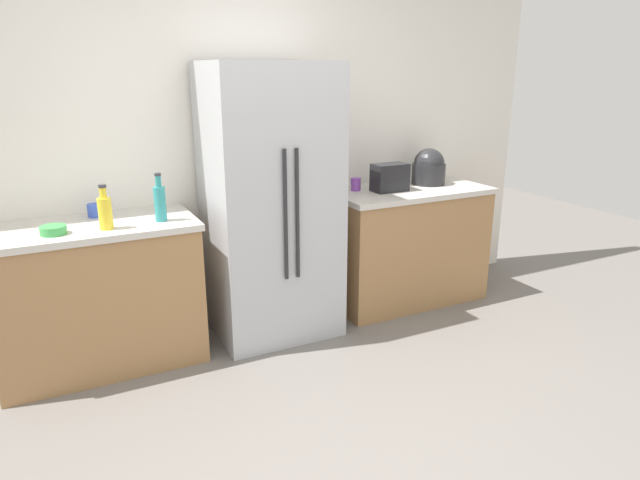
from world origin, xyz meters
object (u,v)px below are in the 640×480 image
(rice_cooker, at_px, (429,168))
(cup_a, at_px, (356,184))
(bottle_b, at_px, (105,211))
(bottle_a, at_px, (160,202))
(toaster, at_px, (390,177))
(cup_b, at_px, (95,210))
(refrigerator, at_px, (271,204))
(bowl_a, at_px, (53,230))

(rice_cooker, relative_size, cup_a, 2.98)
(bottle_b, bearing_deg, cup_a, 8.68)
(bottle_a, bearing_deg, rice_cooker, 5.11)
(toaster, distance_m, cup_b, 2.06)
(toaster, relative_size, rice_cooker, 0.93)
(bottle_a, xyz_separation_m, bottle_b, (-0.32, -0.04, -0.01))
(rice_cooker, height_order, cup_b, rice_cooker)
(rice_cooker, relative_size, bottle_b, 1.09)
(refrigerator, distance_m, toaster, 0.97)
(refrigerator, height_order, cup_b, refrigerator)
(rice_cooker, distance_m, bottle_b, 2.45)
(cup_a, bearing_deg, rice_cooker, -3.96)
(refrigerator, distance_m, rice_cooker, 1.40)
(bottle_b, xyz_separation_m, cup_b, (-0.03, 0.33, -0.06))
(bottle_b, distance_m, cup_b, 0.33)
(bottle_b, xyz_separation_m, bowl_a, (-0.28, 0.02, -0.08))
(refrigerator, height_order, bottle_b, refrigerator)
(toaster, relative_size, bowl_a, 1.86)
(toaster, height_order, bottle_b, bottle_b)
(bowl_a, bearing_deg, bottle_b, -4.40)
(bottle_b, height_order, cup_b, bottle_b)
(toaster, xyz_separation_m, cup_b, (-2.05, 0.18, -0.06))
(toaster, relative_size, bottle_a, 0.90)
(bottle_b, relative_size, cup_a, 2.74)
(cup_b, xyz_separation_m, bowl_a, (-0.25, -0.31, -0.02))
(rice_cooker, relative_size, cup_b, 3.21)
(toaster, distance_m, bottle_a, 1.71)
(refrigerator, distance_m, cup_a, 0.77)
(cup_a, distance_m, bowl_a, 2.10)
(refrigerator, bearing_deg, toaster, 1.31)
(rice_cooker, bearing_deg, bottle_b, -174.59)
(rice_cooker, distance_m, cup_a, 0.64)
(refrigerator, height_order, toaster, refrigerator)
(bottle_a, xyz_separation_m, cup_b, (-0.34, 0.29, -0.08))
(bottle_b, bearing_deg, bowl_a, 175.60)
(bottle_a, xyz_separation_m, cup_a, (1.49, 0.23, -0.07))
(toaster, distance_m, cup_a, 0.26)
(bowl_a, bearing_deg, cup_a, 6.96)
(toaster, height_order, cup_b, toaster)
(refrigerator, xyz_separation_m, bottle_b, (-1.06, -0.12, 0.09))
(bottle_b, bearing_deg, bottle_a, 7.42)
(rice_cooker, height_order, bottle_a, bottle_a)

